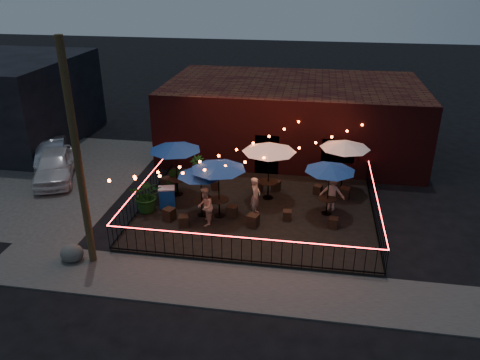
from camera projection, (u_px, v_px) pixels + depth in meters
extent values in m
plane|color=black|center=(249.00, 237.00, 18.66)|extent=(110.00, 110.00, 0.00)
cube|color=black|center=(256.00, 212.00, 20.42)|extent=(10.00, 8.00, 0.15)
cube|color=#3C3A37|center=(236.00, 286.00, 15.73)|extent=(18.00, 2.50, 0.05)
cube|color=#3C3A37|center=(30.00, 176.00, 24.01)|extent=(11.00, 12.00, 0.02)
cube|color=black|center=(292.00, 117.00, 26.66)|extent=(14.00, 8.00, 4.00)
cube|color=black|center=(267.00, 156.00, 23.69)|extent=(1.20, 0.24, 2.20)
cube|color=black|center=(338.00, 150.00, 22.97)|extent=(1.60, 0.24, 1.20)
cylinder|color=#3B2C18|center=(78.00, 160.00, 15.46)|extent=(0.26, 0.26, 8.00)
cube|color=black|center=(242.00, 260.00, 16.77)|extent=(10.00, 0.04, 0.04)
cube|color=black|center=(242.00, 238.00, 16.38)|extent=(10.00, 0.04, 0.04)
cube|color=red|center=(242.00, 237.00, 16.37)|extent=(10.00, 0.03, 0.02)
cube|color=black|center=(146.00, 200.00, 21.09)|extent=(0.04, 8.00, 0.04)
cube|color=black|center=(145.00, 181.00, 20.71)|extent=(0.04, 8.00, 0.04)
cube|color=red|center=(145.00, 181.00, 20.70)|extent=(0.03, 8.00, 0.02)
cube|color=black|center=(374.00, 217.00, 19.62)|extent=(0.04, 8.00, 0.04)
cube|color=black|center=(377.00, 198.00, 19.24)|extent=(0.04, 8.00, 0.04)
cube|color=red|center=(377.00, 197.00, 19.23)|extent=(0.03, 8.00, 0.02)
cylinder|color=black|center=(202.00, 215.00, 19.98)|extent=(0.39, 0.39, 0.03)
cylinder|color=black|center=(202.00, 208.00, 19.85)|extent=(0.05, 0.05, 0.64)
cylinder|color=black|center=(202.00, 201.00, 19.71)|extent=(0.71, 0.71, 0.04)
cylinder|color=black|center=(201.00, 192.00, 19.54)|extent=(0.04, 0.04, 2.14)
cone|color=navy|center=(201.00, 172.00, 19.15)|extent=(2.37, 2.37, 0.31)
cylinder|color=black|center=(178.00, 194.00, 21.77)|extent=(0.47, 0.47, 0.03)
cylinder|color=black|center=(177.00, 187.00, 21.61)|extent=(0.06, 0.06, 0.77)
cylinder|color=black|center=(177.00, 179.00, 21.45)|extent=(0.85, 0.85, 0.04)
cylinder|color=black|center=(176.00, 169.00, 21.25)|extent=(0.05, 0.05, 2.56)
cone|color=navy|center=(175.00, 146.00, 20.78)|extent=(2.54, 2.54, 0.37)
cylinder|color=black|center=(219.00, 215.00, 19.92)|extent=(0.46, 0.46, 0.03)
cylinder|color=black|center=(219.00, 208.00, 19.77)|extent=(0.06, 0.06, 0.75)
cylinder|color=black|center=(219.00, 200.00, 19.61)|extent=(0.83, 0.83, 0.04)
cylinder|color=black|center=(219.00, 189.00, 19.41)|extent=(0.05, 0.05, 2.50)
cone|color=navy|center=(218.00, 165.00, 18.96)|extent=(2.51, 2.51, 0.36)
cylinder|color=black|center=(268.00, 197.00, 21.46)|extent=(0.48, 0.48, 0.03)
cylinder|color=black|center=(268.00, 190.00, 21.30)|extent=(0.07, 0.07, 0.79)
cylinder|color=black|center=(268.00, 182.00, 21.13)|extent=(0.88, 0.88, 0.04)
cylinder|color=black|center=(269.00, 172.00, 20.92)|extent=(0.05, 0.05, 2.63)
cone|color=white|center=(269.00, 147.00, 20.45)|extent=(2.61, 2.61, 0.38)
cylinder|color=black|center=(326.00, 213.00, 20.10)|extent=(0.42, 0.42, 0.03)
cylinder|color=black|center=(327.00, 206.00, 19.96)|extent=(0.06, 0.06, 0.69)
cylinder|color=black|center=(328.00, 199.00, 19.81)|extent=(0.77, 0.77, 0.04)
cylinder|color=black|center=(328.00, 189.00, 19.62)|extent=(0.04, 0.04, 2.32)
cone|color=navy|center=(330.00, 167.00, 19.20)|extent=(2.61, 2.61, 0.34)
cylinder|color=black|center=(341.00, 190.00, 22.14)|extent=(0.46, 0.46, 0.03)
cylinder|color=black|center=(341.00, 183.00, 21.99)|extent=(0.06, 0.06, 0.75)
cylinder|color=black|center=(342.00, 176.00, 21.83)|extent=(0.83, 0.83, 0.04)
cylinder|color=black|center=(343.00, 166.00, 21.63)|extent=(0.05, 0.05, 2.50)
cone|color=white|center=(345.00, 144.00, 21.18)|extent=(2.48, 2.48, 0.36)
cube|color=black|center=(169.00, 214.00, 19.53)|extent=(0.56, 0.56, 0.51)
cube|color=black|center=(184.00, 221.00, 19.04)|extent=(0.47, 0.47, 0.46)
cube|color=black|center=(167.00, 183.00, 22.35)|extent=(0.55, 0.55, 0.52)
cube|color=black|center=(215.00, 185.00, 22.23)|extent=(0.47, 0.47, 0.43)
cube|color=black|center=(232.00, 211.00, 19.79)|extent=(0.42, 0.42, 0.47)
cube|color=black|center=(253.00, 220.00, 19.04)|extent=(0.53, 0.53, 0.51)
cube|color=black|center=(258.00, 186.00, 22.08)|extent=(0.48, 0.48, 0.47)
cube|color=black|center=(276.00, 185.00, 22.16)|extent=(0.46, 0.46, 0.46)
cube|color=black|center=(287.00, 215.00, 19.54)|extent=(0.36, 0.36, 0.41)
cube|color=black|center=(333.00, 223.00, 18.96)|extent=(0.41, 0.41, 0.42)
cube|color=black|center=(318.00, 190.00, 21.76)|extent=(0.46, 0.46, 0.43)
cube|color=black|center=(345.00, 193.00, 21.34)|extent=(0.54, 0.54, 0.51)
imported|color=tan|center=(255.00, 196.00, 19.73)|extent=(0.50, 0.67, 1.69)
imported|color=tan|center=(205.00, 206.00, 18.91)|extent=(0.71, 0.87, 1.67)
imported|color=tan|center=(332.00, 192.00, 20.10)|extent=(1.17, 0.80, 1.68)
imported|color=#16360E|center=(147.00, 195.00, 19.99)|extent=(1.55, 1.39, 1.54)
imported|color=#0E400C|center=(174.00, 179.00, 21.77)|extent=(0.78, 0.66, 1.28)
imported|color=#213F15|center=(197.00, 169.00, 22.96)|extent=(0.87, 0.87, 1.27)
cube|color=#0D3F9E|center=(167.00, 198.00, 20.49)|extent=(0.77, 0.63, 0.89)
cube|color=silver|center=(166.00, 188.00, 20.30)|extent=(0.82, 0.69, 0.06)
ellipsoid|color=#454440|center=(72.00, 253.00, 16.97)|extent=(1.00, 0.89, 0.68)
imported|color=silver|center=(55.00, 166.00, 23.41)|extent=(3.33, 4.74, 1.50)
imported|color=gray|center=(52.00, 153.00, 25.16)|extent=(3.05, 4.29, 1.34)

